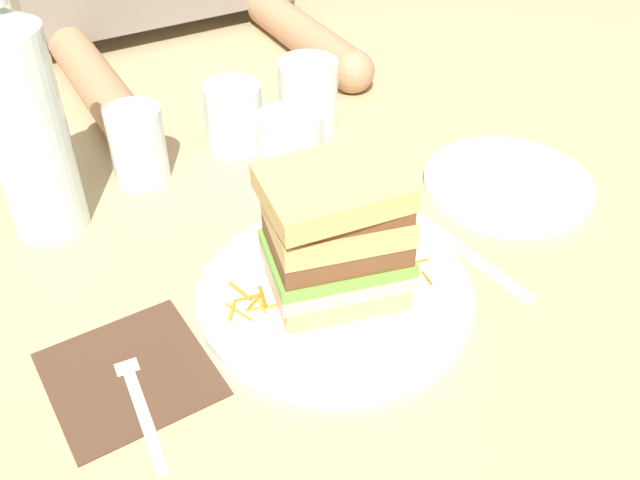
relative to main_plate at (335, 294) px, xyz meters
name	(u,v)px	position (x,y,z in m)	size (l,w,h in m)	color
ground_plane	(335,276)	(0.02, 0.03, -0.01)	(3.00, 3.00, 0.00)	tan
main_plate	(335,294)	(0.00, 0.00, 0.00)	(0.27, 0.27, 0.01)	white
sandwich	(336,236)	(0.00, 0.00, 0.07)	(0.15, 0.12, 0.14)	tan
carrot_shred_0	(255,299)	(-0.07, 0.02, 0.01)	(0.00, 0.00, 0.02)	orange
carrot_shred_1	(263,297)	(-0.07, 0.02, 0.01)	(0.00, 0.00, 0.03)	orange
carrot_shred_2	(240,291)	(-0.08, 0.04, 0.01)	(0.00, 0.00, 0.03)	orange
carrot_shred_3	(254,302)	(-0.08, 0.02, 0.01)	(0.00, 0.00, 0.03)	orange
carrot_shred_4	(247,295)	(-0.08, 0.03, 0.01)	(0.00, 0.00, 0.03)	orange
carrot_shred_5	(262,307)	(-0.07, 0.01, 0.01)	(0.00, 0.00, 0.03)	orange
carrot_shred_6	(239,312)	(-0.09, 0.02, 0.01)	(0.00, 0.00, 0.03)	orange
carrot_shred_7	(232,311)	(-0.10, 0.02, 0.01)	(0.00, 0.00, 0.02)	orange
carrot_shred_8	(261,305)	(-0.07, 0.02, 0.01)	(0.00, 0.00, 0.02)	orange
carrot_shred_9	(427,278)	(0.09, -0.03, 0.01)	(0.00, 0.00, 0.02)	orange
carrot_shred_10	(411,281)	(0.07, -0.03, 0.01)	(0.00, 0.00, 0.03)	orange
carrot_shred_11	(393,276)	(0.06, -0.01, 0.01)	(0.00, 0.00, 0.02)	orange
carrot_shred_12	(415,283)	(0.07, -0.03, 0.01)	(0.00, 0.00, 0.02)	orange
carrot_shred_13	(400,263)	(0.08, 0.00, 0.01)	(0.00, 0.00, 0.03)	orange
carrot_shred_14	(399,283)	(0.06, -0.02, 0.01)	(0.00, 0.00, 0.03)	orange
carrot_shred_15	(417,262)	(0.09, -0.01, 0.01)	(0.00, 0.00, 0.02)	orange
napkin_dark	(129,373)	(-0.20, 0.01, -0.01)	(0.13, 0.14, 0.00)	#4C3323
fork	(135,389)	(-0.21, -0.02, 0.00)	(0.03, 0.17, 0.00)	silver
knife	(464,251)	(0.16, -0.01, -0.01)	(0.03, 0.20, 0.00)	silver
juice_glass	(291,152)	(0.06, 0.21, 0.03)	(0.08, 0.08, 0.09)	white
water_bottle	(25,123)	(-0.21, 0.26, 0.12)	(0.08, 0.08, 0.28)	silver
empty_tumbler_0	(138,145)	(-0.09, 0.30, 0.04)	(0.06, 0.06, 0.09)	silver
empty_tumbler_1	(234,116)	(0.04, 0.31, 0.04)	(0.07, 0.07, 0.08)	silver
empty_tumbler_2	(308,95)	(0.14, 0.31, 0.04)	(0.08, 0.08, 0.09)	silver
side_plate	(508,183)	(0.27, 0.06, 0.00)	(0.20, 0.20, 0.01)	white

